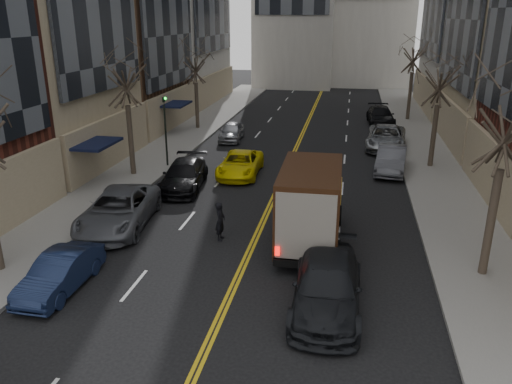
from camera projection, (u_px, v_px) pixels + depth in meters
sidewalk_left at (171, 146)px, 36.25m from camera, size 4.00×66.00×0.15m
sidewalk_right at (429, 158)px, 33.10m from camera, size 4.00×66.00×0.15m
tree_lf_mid at (124, 62)px, 27.55m from camera, size 3.20×3.20×8.91m
tree_lf_far at (195, 55)px, 39.77m from camera, size 3.20×3.20×8.12m
tree_rt_near at (512, 100)px, 16.18m from camera, size 3.20×3.20×8.71m
tree_rt_mid at (442, 67)px, 29.23m from camera, size 3.20×3.20×8.32m
tree_rt_far at (415, 43)px, 42.91m from camera, size 3.20×3.20×9.11m
traffic_signal at (165, 123)px, 30.42m from camera, size 0.29×0.26×4.70m
ups_truck at (311, 204)px, 20.51m from camera, size 2.66×6.30×3.43m
observer_sedan at (327, 286)px, 16.16m from camera, size 2.23×5.42×1.57m
taxi at (240, 164)px, 29.69m from camera, size 2.39×4.95×1.36m
pedestrian at (220, 221)px, 21.06m from camera, size 0.42×0.63×1.69m
parked_lf_b at (60, 273)px, 17.25m from camera, size 1.43×3.99×1.31m
parked_lf_c at (118, 210)px, 22.39m from camera, size 3.37×6.09×1.61m
parked_lf_d at (184, 175)px, 27.40m from camera, size 2.67×5.35×1.49m
parked_lf_e at (232, 131)px, 37.89m from camera, size 1.88×4.11×1.37m
parked_rt_a at (391, 160)px, 30.22m from camera, size 2.22×4.93×1.57m
parked_rt_b at (386, 138)px, 35.54m from camera, size 3.15×5.98×1.60m
parked_rt_c at (381, 116)px, 43.37m from camera, size 2.47×5.35×1.51m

